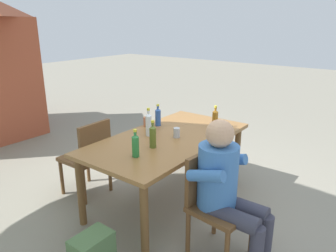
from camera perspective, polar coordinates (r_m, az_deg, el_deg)
The scene contains 13 objects.
ground_plane at distance 3.66m, azimuth 0.00°, elevation -12.96°, with size 24.00×24.00×0.00m, color gray.
dining_table at distance 3.37m, azimuth 0.00°, elevation -3.25°, with size 1.84×0.96×0.74m.
chair_near_left at distance 2.75m, azimuth 8.05°, elevation -12.62°, with size 0.48×0.48×0.87m.
chair_far_left at distance 3.67m, azimuth -13.78°, elevation -4.89°, with size 0.45×0.45×0.87m.
person_in_white_shirt at distance 2.62m, azimuth 10.22°, elevation -10.22°, with size 0.47×0.61×1.18m.
bottle_amber at distance 3.64m, azimuth 8.32°, elevation 1.37°, with size 0.06×0.06×0.25m.
bottle_clear at distance 3.35m, azimuth -3.44°, elevation 0.38°, with size 0.06×0.06×0.30m.
bottle_green at distance 2.84m, azimuth -5.76°, elevation -3.35°, with size 0.06×0.06×0.25m.
bottle_blue at distance 3.67m, azimuth -1.78°, elevation 1.69°, with size 0.06×0.06×0.25m.
bottle_olive at distance 3.03m, azimuth -2.70°, elevation -1.75°, with size 0.06×0.06×0.27m.
cup_terracotta at distance 3.67m, azimuth -3.82°, elevation 0.77°, with size 0.07×0.07×0.11m, color #BC6B47.
cup_steel at distance 3.31m, azimuth 1.53°, elevation -1.19°, with size 0.07×0.07×0.10m, color #B2B7BC.
table_knife at distance 3.78m, azimuth 10.07°, elevation 0.25°, with size 0.07×0.24×0.01m.
Camera 1 is at (-2.50, -1.89, 1.89)m, focal length 34.53 mm.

